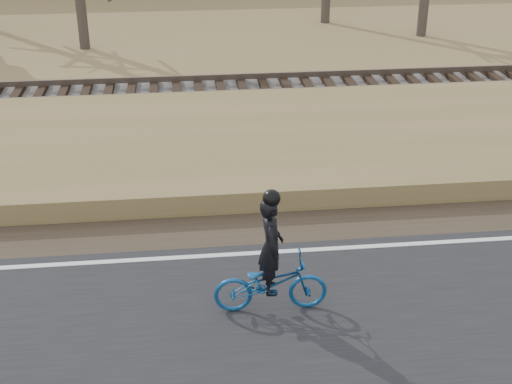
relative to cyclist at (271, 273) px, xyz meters
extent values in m
plane|color=olive|center=(-2.50, 1.46, -0.69)|extent=(120.00, 120.00, 0.00)
cube|color=black|center=(-2.50, -1.04, -0.66)|extent=(120.00, 6.00, 0.06)
cube|color=silver|center=(-2.50, 1.66, -0.63)|extent=(120.00, 0.12, 0.01)
cube|color=#473A2B|center=(-2.50, 2.66, -0.67)|extent=(120.00, 1.60, 0.04)
cube|color=olive|center=(-2.50, 5.66, -0.47)|extent=(120.00, 5.00, 0.44)
cube|color=slate|center=(-2.50, 9.46, -0.47)|extent=(120.00, 3.00, 0.45)
cube|color=black|center=(-2.50, 9.46, -0.17)|extent=(120.00, 2.40, 0.14)
cube|color=brown|center=(-2.50, 8.74, -0.03)|extent=(120.00, 0.07, 0.15)
cube|color=brown|center=(-2.50, 10.18, -0.03)|extent=(120.00, 0.07, 0.15)
imported|color=navy|center=(0.00, 0.00, -0.18)|extent=(1.73, 0.64, 0.90)
imported|color=black|center=(0.00, 0.00, 0.48)|extent=(0.38, 0.56, 1.52)
sphere|color=black|center=(0.00, 0.00, 1.26)|extent=(0.26, 0.26, 0.26)
camera|label=1|loc=(-1.23, -8.94, 5.76)|focal=50.00mm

